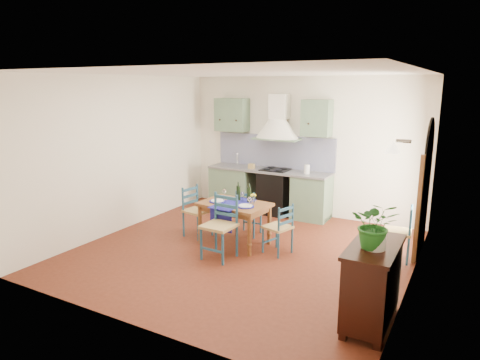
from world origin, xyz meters
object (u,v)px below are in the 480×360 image
object	(u,v)px
sideboard	(372,282)
potted_plant	(375,225)
dining_table	(235,208)
chair_near	(220,226)

from	to	relation	value
sideboard	potted_plant	xyz separation A→B (m)	(0.01, -0.10, 0.69)
dining_table	potted_plant	size ratio (longest dim) A/B	2.24
dining_table	potted_plant	xyz separation A→B (m)	(2.56, -1.52, 0.57)
chair_near	dining_table	bearing A→B (deg)	98.97
dining_table	sideboard	xyz separation A→B (m)	(2.55, -1.42, -0.12)
dining_table	potted_plant	world-z (taller)	potted_plant
dining_table	sideboard	size ratio (longest dim) A/B	1.12
dining_table	potted_plant	distance (m)	3.03
chair_near	potted_plant	size ratio (longest dim) A/B	1.88
sideboard	potted_plant	size ratio (longest dim) A/B	2.00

